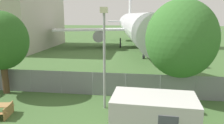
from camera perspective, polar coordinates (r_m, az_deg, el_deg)
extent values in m
cylinder|color=gray|center=(20.03, -26.88, -4.14)|extent=(0.07, 0.07, 1.82)
cylinder|color=gray|center=(18.71, -20.43, -4.66)|extent=(0.07, 0.07, 1.82)
cylinder|color=gray|center=(17.67, -13.10, -5.18)|extent=(0.07, 0.07, 1.82)
cylinder|color=gray|center=(16.94, -4.99, -5.65)|extent=(0.07, 0.07, 1.82)
cylinder|color=gray|center=(16.58, 3.66, -6.03)|extent=(0.07, 0.07, 1.82)
cylinder|color=gray|center=(16.61, 12.51, -6.28)|extent=(0.07, 0.07, 1.82)
cylinder|color=gray|center=(17.02, 21.12, -6.38)|extent=(0.07, 0.07, 1.82)
cube|color=slate|center=(16.94, -4.99, -5.65)|extent=(56.00, 0.01, 1.82)
cylinder|color=silver|center=(39.80, 6.36, 9.29)|extent=(8.79, 28.85, 4.61)
cone|color=silver|center=(23.50, 11.26, 7.08)|extent=(5.25, 5.25, 4.61)
cone|color=silver|center=(56.82, 4.25, 10.22)|extent=(4.96, 6.32, 4.15)
cube|color=silver|center=(43.15, 17.79, 8.10)|extent=(12.85, 4.11, 0.30)
cylinder|color=#939399|center=(43.08, 15.07, 6.67)|extent=(2.67, 4.41, 2.08)
cube|color=silver|center=(41.16, -6.17, 8.43)|extent=(13.42, 7.47, 0.30)
cylinder|color=#939399|center=(41.53, -3.42, 6.87)|extent=(2.67, 4.41, 2.08)
cube|color=silver|center=(52.56, 4.66, 10.55)|extent=(10.58, 5.16, 0.20)
cylinder|color=#2D2D33|center=(31.03, 8.28, 2.47)|extent=(0.24, 0.24, 1.76)
cylinder|color=#2D2D33|center=(31.14, 8.25, 1.38)|extent=(0.38, 0.60, 0.56)
cylinder|color=#2D2D33|center=(41.91, 9.80, 4.96)|extent=(0.24, 0.24, 1.76)
cylinder|color=#2D2D33|center=(41.99, 9.77, 4.15)|extent=(0.38, 0.60, 0.56)
cylinder|color=#2D2D33|center=(41.27, 2.19, 5.02)|extent=(0.24, 0.24, 1.76)
cylinder|color=#2D2D33|center=(41.35, 2.18, 4.19)|extent=(0.38, 0.60, 0.56)
cube|color=silver|center=(11.08, 10.73, -14.48)|extent=(4.07, 2.47, 2.34)
cube|color=#A37A47|center=(15.78, -26.92, -10.20)|extent=(1.58, 0.55, 0.04)
cube|color=#A37A47|center=(15.07, -25.39, -11.39)|extent=(0.31, 1.39, 0.74)
cylinder|color=brown|center=(17.16, 16.93, -5.19)|extent=(0.62, 0.62, 2.24)
ellipsoid|color=#38702D|center=(16.50, 17.65, 5.81)|extent=(5.14, 5.14, 5.65)
cylinder|color=#4C3823|center=(19.15, -26.12, -3.77)|extent=(0.49, 0.49, 2.47)
ellipsoid|color=#2D6023|center=(18.61, -26.98, 5.03)|extent=(4.06, 4.06, 4.46)
cylinder|color=#99999E|center=(13.97, -2.01, -0.17)|extent=(0.16, 0.16, 6.21)
cube|color=beige|center=(13.64, -2.11, 13.43)|extent=(0.44, 0.44, 0.36)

